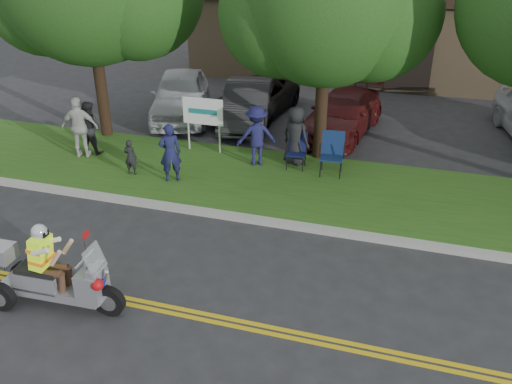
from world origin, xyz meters
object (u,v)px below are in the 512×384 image
(lawn_chair_b, at_px, (297,148))
(spectator_adult_right, at_px, (80,127))
(parked_car_right, at_px, (342,114))
(spectator_adult_left, at_px, (170,153))
(lawn_chair_a, at_px, (332,150))
(parked_car_left, at_px, (248,103))
(parked_car_mid, at_px, (255,99))
(trike_scooter, at_px, (51,278))
(spectator_adult_mid, at_px, (89,127))
(parked_car_far_left, at_px, (181,95))

(lawn_chair_b, xyz_separation_m, spectator_adult_right, (-6.23, -1.11, 0.34))
(lawn_chair_b, distance_m, parked_car_right, 3.40)
(spectator_adult_left, relative_size, spectator_adult_right, 0.89)
(lawn_chair_b, bearing_deg, lawn_chair_a, -10.76)
(lawn_chair_b, distance_m, parked_car_left, 4.22)
(parked_car_mid, height_order, parked_car_right, parked_car_right)
(lawn_chair_a, bearing_deg, trike_scooter, -123.60)
(lawn_chair_b, xyz_separation_m, parked_car_right, (0.76, 3.31, -0.00))
(trike_scooter, distance_m, spectator_adult_mid, 7.24)
(parked_car_right, bearing_deg, parked_car_mid, 173.52)
(trike_scooter, bearing_deg, lawn_chair_b, 65.73)
(spectator_adult_left, height_order, parked_car_left, spectator_adult_left)
(spectator_adult_left, distance_m, spectator_adult_right, 3.31)
(lawn_chair_a, distance_m, spectator_adult_right, 7.31)
(trike_scooter, bearing_deg, spectator_adult_right, 116.00)
(spectator_adult_right, relative_size, parked_car_mid, 0.39)
(spectator_adult_right, xyz_separation_m, parked_car_mid, (3.68, 5.34, -0.37))
(lawn_chair_b, height_order, spectator_adult_mid, spectator_adult_mid)
(trike_scooter, xyz_separation_m, parked_car_mid, (0.36, 11.48, 0.04))
(parked_car_left, bearing_deg, parked_car_right, -11.55)
(spectator_adult_right, bearing_deg, lawn_chair_a, 171.43)
(lawn_chair_b, bearing_deg, parked_car_left, 123.79)
(parked_car_far_left, height_order, parked_car_right, parked_car_far_left)
(spectator_adult_mid, distance_m, spectator_adult_right, 0.36)
(spectator_adult_right, bearing_deg, spectator_adult_left, 150.27)
(spectator_adult_mid, height_order, parked_car_far_left, spectator_adult_mid)
(spectator_adult_right, distance_m, parked_car_right, 8.27)
(trike_scooter, distance_m, parked_car_right, 11.17)
(lawn_chair_b, xyz_separation_m, parked_car_mid, (-2.54, 4.23, -0.03))
(trike_scooter, relative_size, parked_car_far_left, 0.55)
(lawn_chair_a, relative_size, parked_car_far_left, 0.24)
(spectator_adult_left, height_order, parked_car_right, spectator_adult_left)
(lawn_chair_a, xyz_separation_m, parked_car_left, (-3.55, 3.52, -0.04))
(spectator_adult_left, height_order, parked_car_far_left, spectator_adult_left)
(parked_car_left, bearing_deg, spectator_adult_mid, -141.31)
(spectator_adult_left, distance_m, parked_car_mid, 6.14)
(spectator_adult_left, bearing_deg, parked_car_mid, -124.09)
(parked_car_far_left, xyz_separation_m, parked_car_mid, (2.50, 0.89, -0.18))
(spectator_adult_right, xyz_separation_m, parked_car_left, (3.69, 4.49, -0.28))
(lawn_chair_b, xyz_separation_m, parked_car_far_left, (-5.04, 3.34, 0.15))
(trike_scooter, distance_m, lawn_chair_b, 7.81)
(trike_scooter, relative_size, spectator_adult_left, 1.63)
(spectator_adult_mid, relative_size, parked_car_mid, 0.35)
(lawn_chair_b, relative_size, parked_car_mid, 0.22)
(lawn_chair_a, xyz_separation_m, spectator_adult_right, (-7.24, -0.98, 0.24))
(trike_scooter, bearing_deg, lawn_chair_a, 58.69)
(parked_car_right, bearing_deg, lawn_chair_a, -76.61)
(trike_scooter, xyz_separation_m, spectator_adult_left, (-0.11, 5.36, 0.31))
(lawn_chair_a, relative_size, spectator_adult_left, 0.73)
(spectator_adult_left, xyz_separation_m, parked_car_left, (0.48, 5.27, -0.18))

